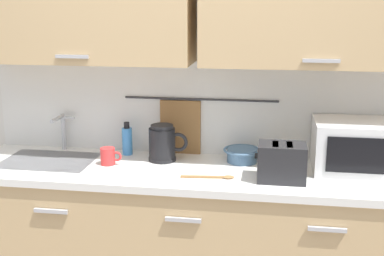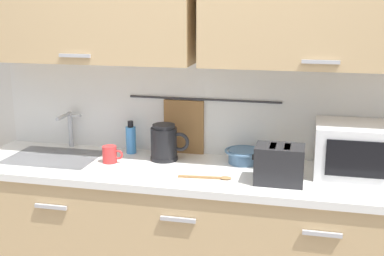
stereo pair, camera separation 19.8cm
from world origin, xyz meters
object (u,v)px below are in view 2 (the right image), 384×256
microwave (360,150)px  electric_kettle (165,143)px  dish_soap_bottle (131,139)px  mixing_bowl (244,155)px  wooden_spoon (211,178)px  toaster (279,164)px  mug_near_sink (110,154)px  mug_by_kettle (280,160)px

microwave → electric_kettle: (-1.06, 0.01, -0.03)m
dish_soap_bottle → mixing_bowl: bearing=-3.1°
wooden_spoon → toaster: bearing=3.8°
mug_near_sink → toaster: 0.95m
electric_kettle → mixing_bowl: bearing=5.7°
mug_near_sink → toaster: bearing=-6.5°
mug_near_sink → microwave: bearing=4.6°
toaster → mug_by_kettle: bearing=92.0°
toaster → mug_by_kettle: toaster is taller
microwave → dish_soap_bottle: microwave is taller
electric_kettle → mug_near_sink: bearing=-156.8°
mug_near_sink → mixing_bowl: 0.75m
microwave → mug_by_kettle: size_ratio=3.83×
microwave → mixing_bowl: microwave is taller
mixing_bowl → mug_by_kettle: mug_by_kettle is taller
electric_kettle → toaster: electric_kettle is taller
mug_near_sink → mixing_bowl: (0.73, 0.17, -0.00)m
toaster → microwave: bearing=28.5°
toaster → wooden_spoon: 0.35m
mug_near_sink → mug_by_kettle: bearing=7.2°
wooden_spoon → electric_kettle: bearing=141.8°
mug_by_kettle → wooden_spoon: 0.42m
microwave → wooden_spoon: 0.79m
microwave → mug_near_sink: size_ratio=3.83×
mixing_bowl → wooden_spoon: mixing_bowl is taller
microwave → toaster: size_ratio=1.80×
microwave → wooden_spoon: microwave is taller
electric_kettle → dish_soap_bottle: 0.25m
mixing_bowl → mug_by_kettle: (0.21, -0.05, 0.00)m
electric_kettle → dish_soap_bottle: bearing=160.7°
microwave → mixing_bowl: 0.62m
mug_by_kettle → wooden_spoon: mug_by_kettle is taller
mixing_bowl → wooden_spoon: size_ratio=0.77×
mug_near_sink → wooden_spoon: mug_near_sink is taller
microwave → mug_by_kettle: bearing=178.6°
mug_by_kettle → wooden_spoon: bearing=-143.1°
electric_kettle → microwave: bearing=-0.8°
microwave → mixing_bowl: size_ratio=2.15×
mug_near_sink → mug_by_kettle: same height
mixing_bowl → dish_soap_bottle: bearing=176.9°
microwave → mug_by_kettle: microwave is taller
electric_kettle → toaster: bearing=-19.2°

